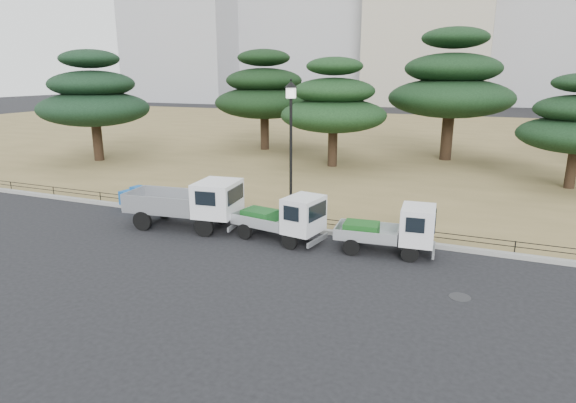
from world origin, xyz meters
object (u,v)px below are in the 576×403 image
at_px(truck_kei_rear, 393,229).
at_px(tarp_pile, 137,197).
at_px(truck_large, 190,201).
at_px(truck_kei_front, 284,218).
at_px(street_lamp, 291,130).

distance_m(truck_kei_rear, tarp_pile, 12.02).
distance_m(truck_large, truck_kei_front, 4.07).
xyz_separation_m(truck_kei_front, street_lamp, (-0.41, 1.66, 3.03)).
height_order(truck_kei_front, truck_kei_rear, truck_kei_front).
bearing_deg(truck_kei_front, street_lamp, 113.99).
bearing_deg(street_lamp, truck_kei_rear, -18.12).
bearing_deg(tarp_pile, street_lamp, 0.68).
bearing_deg(truck_kei_front, truck_kei_rear, 13.57).
bearing_deg(tarp_pile, truck_large, -21.88).
bearing_deg(street_lamp, truck_large, -155.32).
relative_size(truck_kei_front, street_lamp, 0.64).
height_order(truck_large, truck_kei_front, truck_large).
relative_size(truck_kei_front, tarp_pile, 2.37).
bearing_deg(truck_large, truck_kei_rear, -4.38).
height_order(truck_kei_front, tarp_pile, truck_kei_front).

